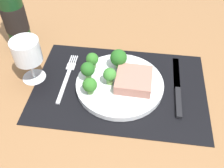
{
  "coord_description": "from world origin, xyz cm",
  "views": [
    {
      "loc": [
        4.33,
        -48.54,
        52.56
      ],
      "look_at": [
        -2.01,
        -0.93,
        1.9
      ],
      "focal_mm": 41.55,
      "sensor_mm": 36.0,
      "label": 1
    }
  ],
  "objects": [
    {
      "name": "ground_plane",
      "position": [
        0.0,
        0.0,
        -1.5
      ],
      "size": [
        140.0,
        110.0,
        3.0
      ],
      "primitive_type": "cube",
      "color": "brown"
    },
    {
      "name": "placemat",
      "position": [
        0.0,
        0.0,
        0.15
      ],
      "size": [
        46.97,
        31.64,
        0.3
      ],
      "primitive_type": "cube",
      "color": "black",
      "rests_on": "ground_plane"
    },
    {
      "name": "plate",
      "position": [
        0.0,
        0.0,
        1.1
      ],
      "size": [
        23.88,
        23.88,
        1.6
      ],
      "primitive_type": "cylinder",
      "color": "silver",
      "rests_on": "placemat"
    },
    {
      "name": "steak",
      "position": [
        3.71,
        -0.25,
        3.32
      ],
      "size": [
        9.71,
        9.89,
        2.85
      ],
      "primitive_type": "cube",
      "rotation": [
        0.0,
        0.0,
        -0.03
      ],
      "color": "#9E6B5B",
      "rests_on": "plate"
    },
    {
      "name": "broccoli_back_left",
      "position": [
        -1.1,
        6.02,
        5.34
      ],
      "size": [
        4.74,
        4.74,
        5.88
      ],
      "color": "#6B994C",
      "rests_on": "plate"
    },
    {
      "name": "broccoli_center",
      "position": [
        -2.65,
        -0.67,
        4.93
      ],
      "size": [
        3.52,
        3.52,
        5.05
      ],
      "color": "#6B994C",
      "rests_on": "plate"
    },
    {
      "name": "broccoli_front_edge",
      "position": [
        -7.2,
        -4.73,
        4.71
      ],
      "size": [
        3.78,
        3.78,
        4.84
      ],
      "color": "#5B8942",
      "rests_on": "plate"
    },
    {
      "name": "broccoli_near_fork",
      "position": [
        -8.6,
        -0.28,
        5.47
      ],
      "size": [
        3.83,
        3.83,
        5.74
      ],
      "color": "#5B8942",
      "rests_on": "plate"
    },
    {
      "name": "broccoli_near_steak",
      "position": [
        -8.38,
        5.01,
        4.71
      ],
      "size": [
        3.53,
        3.53,
        4.83
      ],
      "color": "#5B8942",
      "rests_on": "plate"
    },
    {
      "name": "fork",
      "position": [
        -15.19,
        1.42,
        0.55
      ],
      "size": [
        2.4,
        19.2,
        0.5
      ],
      "rotation": [
        0.0,
        0.0,
        -0.01
      ],
      "color": "silver",
      "rests_on": "placemat"
    },
    {
      "name": "knife",
      "position": [
        15.76,
        0.53,
        0.6
      ],
      "size": [
        1.8,
        23.0,
        0.8
      ],
      "rotation": [
        0.0,
        0.0,
        -0.06
      ],
      "color": "black",
      "rests_on": "placemat"
    },
    {
      "name": "wine_bottle",
      "position": [
        -33.38,
        14.44,
        11.64
      ],
      "size": [
        7.12,
        7.12,
        30.6
      ],
      "color": "#143819",
      "rests_on": "ground_plane"
    },
    {
      "name": "wine_glass",
      "position": [
        -24.66,
        0.51,
        8.93
      ],
      "size": [
        7.5,
        7.5,
        12.86
      ],
      "color": "silver",
      "rests_on": "ground_plane"
    }
  ]
}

